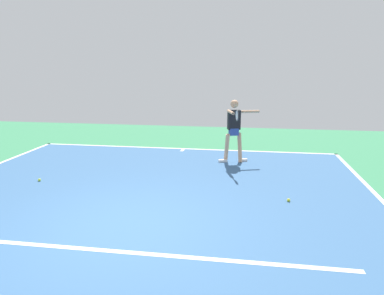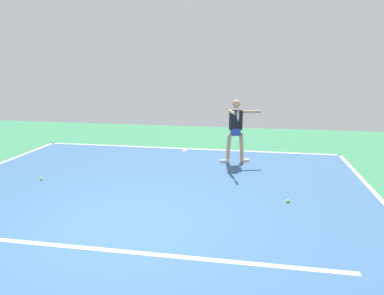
{
  "view_description": "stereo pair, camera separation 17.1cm",
  "coord_description": "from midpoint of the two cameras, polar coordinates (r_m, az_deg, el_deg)",
  "views": [
    {
      "loc": [
        -1.99,
        5.25,
        2.68
      ],
      "look_at": [
        -0.83,
        -2.22,
        0.9
      ],
      "focal_mm": 32.9,
      "sensor_mm": 36.0,
      "label": 1
    },
    {
      "loc": [
        -2.16,
        5.22,
        2.68
      ],
      "look_at": [
        -0.83,
        -2.22,
        0.9
      ],
      "focal_mm": 32.9,
      "sensor_mm": 36.0,
      "label": 2
    }
  ],
  "objects": [
    {
      "name": "court_line_centre_mark",
      "position": [
        11.34,
        -0.73,
        -0.41
      ],
      "size": [
        0.1,
        0.3,
        0.01
      ],
      "primitive_type": "cube",
      "color": "white",
      "rests_on": "ground_plane"
    },
    {
      "name": "tennis_ball_far_corner",
      "position": [
        9.11,
        -22.76,
        -4.71
      ],
      "size": [
        0.07,
        0.07,
        0.07
      ],
      "primitive_type": "sphere",
      "color": "#C6E53D",
      "rests_on": "ground_plane"
    },
    {
      "name": "court_line_service",
      "position": [
        5.59,
        -13.55,
        -15.77
      ],
      "size": [
        7.24,
        0.1,
        0.01
      ],
      "primitive_type": "cube",
      "color": "white",
      "rests_on": "ground_plane"
    },
    {
      "name": "tennis_ball_near_service_line",
      "position": [
        7.37,
        15.96,
        -8.33
      ],
      "size": [
        0.07,
        0.07,
        0.07
      ],
      "primitive_type": "sphere",
      "color": "yellow",
      "rests_on": "ground_plane"
    },
    {
      "name": "ground_plane",
      "position": [
        6.23,
        -10.63,
        -12.46
      ],
      "size": [
        20.22,
        20.22,
        0.0
      ],
      "primitive_type": "plane",
      "color": "#388456"
    },
    {
      "name": "tennis_player",
      "position": [
        9.8,
        7.66,
        3.33
      ],
      "size": [
        1.1,
        1.3,
        1.76
      ],
      "rotation": [
        0.0,
        0.0,
        0.3
      ],
      "color": "tan",
      "rests_on": "ground_plane"
    },
    {
      "name": "court_surface",
      "position": [
        6.23,
        -10.63,
        -12.44
      ],
      "size": [
        9.65,
        11.67,
        0.0
      ],
      "primitive_type": "cube",
      "color": "#38608E",
      "rests_on": "ground_plane"
    },
    {
      "name": "court_line_baseline_near",
      "position": [
        11.53,
        -0.55,
        -0.18
      ],
      "size": [
        9.65,
        0.1,
        0.01
      ],
      "primitive_type": "cube",
      "color": "white",
      "rests_on": "ground_plane"
    }
  ]
}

